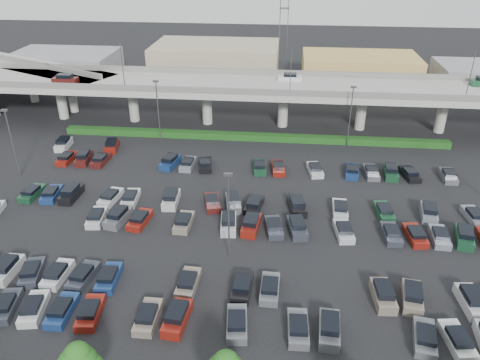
% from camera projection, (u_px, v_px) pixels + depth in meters
% --- Properties ---
extents(ground, '(280.00, 280.00, 0.00)m').
position_uv_depth(ground, '(237.00, 217.00, 58.94)').
color(ground, black).
extents(overpass, '(150.00, 13.00, 15.80)m').
position_uv_depth(overpass, '(255.00, 89.00, 83.81)').
color(overpass, gray).
rests_on(overpass, ground).
extents(on_ramp, '(50.93, 30.13, 8.80)m').
position_uv_depth(on_ramp, '(13.00, 66.00, 98.22)').
color(on_ramp, gray).
rests_on(on_ramp, ground).
extents(hedge, '(66.00, 1.60, 1.10)m').
position_uv_depth(hedge, '(252.00, 137.00, 80.65)').
color(hedge, '#123D14').
rests_on(hedge, ground).
extents(parked_cars, '(63.03, 41.66, 1.67)m').
position_uv_depth(parked_cars, '(227.00, 230.00, 55.29)').
color(parked_cars, maroon).
rests_on(parked_cars, ground).
extents(light_poles, '(66.90, 48.38, 10.30)m').
position_uv_depth(light_poles, '(206.00, 164.00, 58.14)').
color(light_poles, '#4A4A4F').
rests_on(light_poles, ground).
extents(distant_buildings, '(138.00, 24.00, 9.00)m').
position_uv_depth(distant_buildings, '(317.00, 66.00, 110.38)').
color(distant_buildings, slate).
rests_on(distant_buildings, ground).
extents(comm_tower, '(2.40, 2.40, 30.00)m').
position_uv_depth(comm_tower, '(285.00, 6.00, 116.27)').
color(comm_tower, '#4A4A4F').
rests_on(comm_tower, ground).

